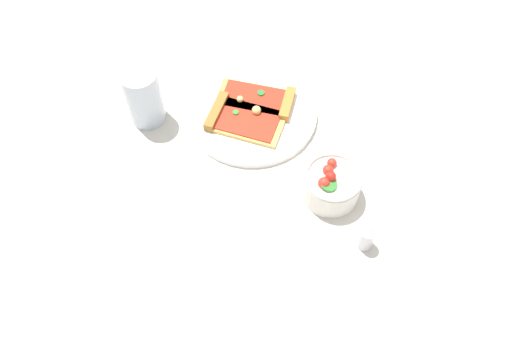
{
  "coord_description": "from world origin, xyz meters",
  "views": [
    {
      "loc": [
        0.67,
        -0.09,
        0.86
      ],
      "look_at": [
        0.12,
        -0.05,
        0.03
      ],
      "focal_mm": 36.85,
      "sensor_mm": 36.0,
      "label": 1
    }
  ],
  "objects_px": {
    "salad_bowl": "(331,184)",
    "soda_glass": "(144,97)",
    "paper_napkin": "(201,246)",
    "plate": "(252,113)",
    "pizza_slice_far": "(261,100)",
    "pepper_shaker": "(367,237)",
    "pizza_slice_near": "(241,118)"
  },
  "relations": [
    {
      "from": "pizza_slice_far",
      "to": "pizza_slice_near",
      "type": "bearing_deg",
      "value": -43.88
    },
    {
      "from": "salad_bowl",
      "to": "paper_napkin",
      "type": "relative_size",
      "value": 0.77
    },
    {
      "from": "plate",
      "to": "pizza_slice_far",
      "type": "xyz_separation_m",
      "value": [
        -0.02,
        0.02,
        0.01
      ]
    },
    {
      "from": "pizza_slice_far",
      "to": "pepper_shaker",
      "type": "height_order",
      "value": "pepper_shaker"
    },
    {
      "from": "pizza_slice_far",
      "to": "soda_glass",
      "type": "xyz_separation_m",
      "value": [
        0.01,
        -0.24,
        0.04
      ]
    },
    {
      "from": "pizza_slice_near",
      "to": "paper_napkin",
      "type": "distance_m",
      "value": 0.29
    },
    {
      "from": "soda_glass",
      "to": "plate",
      "type": "bearing_deg",
      "value": 86.93
    },
    {
      "from": "pizza_slice_near",
      "to": "soda_glass",
      "type": "height_order",
      "value": "soda_glass"
    },
    {
      "from": "salad_bowl",
      "to": "pepper_shaker",
      "type": "height_order",
      "value": "salad_bowl"
    },
    {
      "from": "soda_glass",
      "to": "pepper_shaker",
      "type": "height_order",
      "value": "soda_glass"
    },
    {
      "from": "soda_glass",
      "to": "salad_bowl",
      "type": "bearing_deg",
      "value": 58.12
    },
    {
      "from": "soda_glass",
      "to": "pepper_shaker",
      "type": "bearing_deg",
      "value": 50.24
    },
    {
      "from": "plate",
      "to": "paper_napkin",
      "type": "xyz_separation_m",
      "value": [
        0.3,
        -0.12,
        -0.01
      ]
    },
    {
      "from": "pizza_slice_near",
      "to": "pizza_slice_far",
      "type": "distance_m",
      "value": 0.06
    },
    {
      "from": "pizza_slice_near",
      "to": "soda_glass",
      "type": "relative_size",
      "value": 1.38
    },
    {
      "from": "pizza_slice_far",
      "to": "soda_glass",
      "type": "bearing_deg",
      "value": -87.55
    },
    {
      "from": "pizza_slice_near",
      "to": "pepper_shaker",
      "type": "relative_size",
      "value": 2.8
    },
    {
      "from": "salad_bowl",
      "to": "soda_glass",
      "type": "xyz_separation_m",
      "value": [
        -0.22,
        -0.35,
        0.03
      ]
    },
    {
      "from": "salad_bowl",
      "to": "soda_glass",
      "type": "relative_size",
      "value": 0.85
    },
    {
      "from": "plate",
      "to": "pizza_slice_near",
      "type": "relative_size",
      "value": 1.55
    },
    {
      "from": "pepper_shaker",
      "to": "salad_bowl",
      "type": "bearing_deg",
      "value": -157.89
    },
    {
      "from": "salad_bowl",
      "to": "pizza_slice_near",
      "type": "bearing_deg",
      "value": -139.18
    },
    {
      "from": "pizza_slice_far",
      "to": "salad_bowl",
      "type": "distance_m",
      "value": 0.25
    },
    {
      "from": "salad_bowl",
      "to": "paper_napkin",
      "type": "height_order",
      "value": "salad_bowl"
    },
    {
      "from": "pizza_slice_near",
      "to": "salad_bowl",
      "type": "distance_m",
      "value": 0.24
    },
    {
      "from": "plate",
      "to": "pizza_slice_far",
      "type": "relative_size",
      "value": 1.55
    },
    {
      "from": "plate",
      "to": "pizza_slice_far",
      "type": "bearing_deg",
      "value": 136.61
    },
    {
      "from": "pepper_shaker",
      "to": "plate",
      "type": "bearing_deg",
      "value": -150.71
    },
    {
      "from": "salad_bowl",
      "to": "paper_napkin",
      "type": "bearing_deg",
      "value": -69.86
    },
    {
      "from": "salad_bowl",
      "to": "soda_glass",
      "type": "distance_m",
      "value": 0.41
    },
    {
      "from": "soda_glass",
      "to": "paper_napkin",
      "type": "xyz_separation_m",
      "value": [
        0.31,
        0.1,
        -0.06
      ]
    },
    {
      "from": "salad_bowl",
      "to": "pizza_slice_far",
      "type": "bearing_deg",
      "value": -153.81
    }
  ]
}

